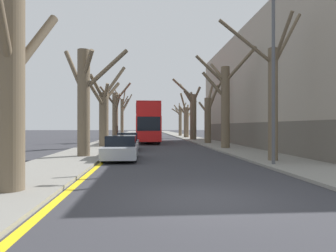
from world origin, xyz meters
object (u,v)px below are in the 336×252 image
Objects in this scene: street_tree_left_2 at (104,112)px; street_tree_right_1 at (225,102)px; street_tree_left_0 at (7,72)px; double_decker_bus at (148,121)px; street_tree_right_4 at (186,119)px; parked_car_1 at (128,142)px; street_tree_right_2 at (208,116)px; parked_car_0 at (121,148)px; lamp_post at (271,68)px; street_tree_right_5 at (180,119)px; street_tree_right_0 at (272,95)px; street_tree_right_3 at (192,112)px; street_tree_left_3 at (115,114)px; street_tree_left_4 at (122,115)px; street_tree_left_1 at (85,99)px.

street_tree_left_2 is 10.64m from street_tree_right_1.
double_decker_bus is at bearing 81.11° from street_tree_left_0.
street_tree_right_4 reaches higher than parked_car_1.
street_tree_right_4 is (0.24, 24.42, -0.87)m from street_tree_right_1.
street_tree_left_2 reaches higher than street_tree_right_2.
parked_car_0 is (-1.75, -18.54, -1.89)m from double_decker_bus.
double_decker_bus is 22.86m from lamp_post.
double_decker_bus is at bearing 81.60° from parked_car_1.
street_tree_right_5 reaches higher than double_decker_bus.
street_tree_left_2 is at bearing 130.30° from street_tree_right_0.
street_tree_right_3 reaches higher than street_tree_right_1.
street_tree_right_2 is 0.83× the size of street_tree_right_3.
street_tree_right_1 is at bearing -92.11° from street_tree_right_2.
street_tree_left_3 is 0.89× the size of street_tree_right_1.
street_tree_right_3 reaches higher than street_tree_right_0.
street_tree_left_2 is 20.22m from street_tree_left_4.
street_tree_right_5 is at bearing 90.09° from street_tree_right_2.
parked_car_1 is (2.27, 5.55, -2.89)m from street_tree_left_1.
street_tree_right_3 reaches higher than parked_car_0.
street_tree_right_1 reaches higher than parked_car_1.
street_tree_right_2 is 8.60m from street_tree_right_3.
street_tree_right_0 reaches higher than double_decker_bus.
street_tree_right_4 reaches higher than parked_car_0.
street_tree_right_4 is (0.38, 8.32, -0.78)m from street_tree_right_3.
street_tree_left_1 is 18.28m from street_tree_left_3.
street_tree_right_4 is at bearing 75.09° from street_tree_left_0.
parked_car_1 is (-7.80, -16.50, -3.19)m from street_tree_right_3.
street_tree_right_2 is at bearing -89.89° from street_tree_right_4.
street_tree_right_0 is (10.24, -12.08, 0.36)m from street_tree_left_2.
double_decker_bus is 18.72m from parked_car_0.
street_tree_left_2 reaches higher than street_tree_right_5.
street_tree_right_3 is 8.36m from street_tree_right_4.
street_tree_left_0 reaches higher than street_tree_left_1.
street_tree_left_0 is 1.74× the size of parked_car_1.
street_tree_right_1 is (10.21, -2.88, 0.77)m from street_tree_left_2.
street_tree_right_1 is at bearing 90.22° from street_tree_right_0.
street_tree_left_2 is 0.96× the size of street_tree_right_0.
street_tree_right_5 is at bearing 78.55° from parked_car_0.
street_tree_left_2 is 1.70× the size of parked_car_0.
street_tree_right_5 is (10.65, 48.80, -0.16)m from street_tree_left_0.
street_tree_right_3 is at bearing 92.74° from street_tree_right_2.
double_decker_bus is (4.03, 8.54, -0.63)m from street_tree_left_2.
parked_car_1 is at bearing 80.73° from street_tree_left_0.
street_tree_left_1 is 0.90× the size of street_tree_left_2.
street_tree_right_2 is 0.59× the size of double_decker_bus.
street_tree_right_2 is 7.55m from double_decker_bus.
street_tree_right_4 is at bearing 63.69° from double_decker_bus.
street_tree_right_1 reaches higher than street_tree_left_4.
street_tree_left_1 is 29.05m from street_tree_left_4.
double_decker_bus is at bearing 84.62° from parked_car_0.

